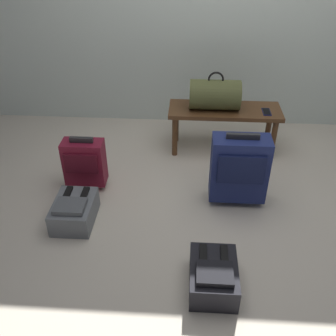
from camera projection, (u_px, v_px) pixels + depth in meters
ground_plane at (216, 217)px, 2.82m from camera, size 6.60×6.60×0.00m
bench at (224, 115)px, 3.42m from camera, size 1.00×0.36×0.42m
duffel_bag_olive at (215, 95)px, 3.32m from camera, size 0.44×0.26×0.34m
cell_phone at (266, 112)px, 3.32m from camera, size 0.07×0.14×0.01m
suitcase_upright_navy at (239, 168)px, 2.81m from camera, size 0.42×0.23×0.60m
suitcase_small_burgundy at (84, 162)px, 3.00m from camera, size 0.32×0.19×0.46m
backpack_dark at (213, 276)px, 2.25m from camera, size 0.28×0.38×0.21m
backpack_grey at (74, 211)px, 2.73m from camera, size 0.28×0.38×0.21m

